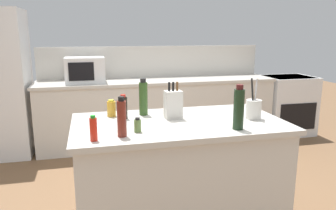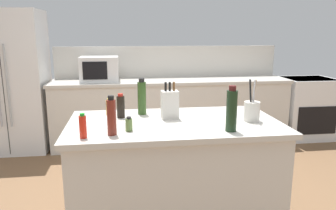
{
  "view_description": "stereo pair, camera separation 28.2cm",
  "coord_description": "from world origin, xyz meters",
  "px_view_note": "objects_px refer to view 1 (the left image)",
  "views": [
    {
      "loc": [
        -0.65,
        -2.33,
        1.61
      ],
      "look_at": [
        0.0,
        0.35,
        0.99
      ],
      "focal_mm": 35.0,
      "sensor_mm": 36.0,
      "label": 1
    },
    {
      "loc": [
        -0.37,
        -2.38,
        1.61
      ],
      "look_at": [
        0.0,
        0.35,
        0.99
      ],
      "focal_mm": 35.0,
      "sensor_mm": 36.0,
      "label": 2
    }
  ],
  "objects_px": {
    "vinegar_bottle": "(122,118)",
    "honey_jar": "(111,109)",
    "knife_block": "(173,104)",
    "wine_bottle": "(239,108)",
    "hot_sauce_bottle": "(93,129)",
    "microwave": "(85,70)",
    "soy_sauce_bottle": "(123,107)",
    "range_oven": "(286,104)",
    "utensil_crock": "(254,108)",
    "olive_oil_bottle": "(143,98)",
    "spice_jar_oregano": "(138,125)"
  },
  "relations": [
    {
      "from": "vinegar_bottle",
      "to": "honey_jar",
      "type": "bearing_deg",
      "value": 93.11
    },
    {
      "from": "knife_block",
      "to": "honey_jar",
      "type": "relative_size",
      "value": 2.12
    },
    {
      "from": "wine_bottle",
      "to": "honey_jar",
      "type": "relative_size",
      "value": 2.31
    },
    {
      "from": "hot_sauce_bottle",
      "to": "honey_jar",
      "type": "bearing_deg",
      "value": 75.51
    },
    {
      "from": "microwave",
      "to": "soy_sauce_bottle",
      "type": "relative_size",
      "value": 2.66
    },
    {
      "from": "knife_block",
      "to": "vinegar_bottle",
      "type": "xyz_separation_m",
      "value": [
        -0.44,
        -0.36,
        0.01
      ]
    },
    {
      "from": "microwave",
      "to": "hot_sauce_bottle",
      "type": "distance_m",
      "value": 2.52
    },
    {
      "from": "range_oven",
      "to": "soy_sauce_bottle",
      "type": "xyz_separation_m",
      "value": [
        -2.81,
        -2.03,
        0.56
      ]
    },
    {
      "from": "microwave",
      "to": "utensil_crock",
      "type": "relative_size",
      "value": 1.61
    },
    {
      "from": "microwave",
      "to": "vinegar_bottle",
      "type": "xyz_separation_m",
      "value": [
        0.24,
        -2.47,
        -0.04
      ]
    },
    {
      "from": "utensil_crock",
      "to": "olive_oil_bottle",
      "type": "xyz_separation_m",
      "value": [
        -0.82,
        0.33,
        0.06
      ]
    },
    {
      "from": "utensil_crock",
      "to": "vinegar_bottle",
      "type": "xyz_separation_m",
      "value": [
        -1.05,
        -0.21,
        0.04
      ]
    },
    {
      "from": "vinegar_bottle",
      "to": "utensil_crock",
      "type": "bearing_deg",
      "value": 11.16
    },
    {
      "from": "utensil_crock",
      "to": "olive_oil_bottle",
      "type": "height_order",
      "value": "utensil_crock"
    },
    {
      "from": "microwave",
      "to": "spice_jar_oregano",
      "type": "xyz_separation_m",
      "value": [
        0.35,
        -2.4,
        -0.12
      ]
    },
    {
      "from": "utensil_crock",
      "to": "wine_bottle",
      "type": "bearing_deg",
      "value": -136.03
    },
    {
      "from": "microwave",
      "to": "wine_bottle",
      "type": "bearing_deg",
      "value": -67.27
    },
    {
      "from": "range_oven",
      "to": "honey_jar",
      "type": "bearing_deg",
      "value": -146.34
    },
    {
      "from": "knife_block",
      "to": "honey_jar",
      "type": "xyz_separation_m",
      "value": [
        -0.47,
        0.18,
        -0.05
      ]
    },
    {
      "from": "utensil_crock",
      "to": "wine_bottle",
      "type": "distance_m",
      "value": 0.34
    },
    {
      "from": "spice_jar_oregano",
      "to": "soy_sauce_bottle",
      "type": "height_order",
      "value": "soy_sauce_bottle"
    },
    {
      "from": "wine_bottle",
      "to": "vinegar_bottle",
      "type": "bearing_deg",
      "value": 178.18
    },
    {
      "from": "olive_oil_bottle",
      "to": "knife_block",
      "type": "bearing_deg",
      "value": -39.11
    },
    {
      "from": "soy_sauce_bottle",
      "to": "wine_bottle",
      "type": "xyz_separation_m",
      "value": [
        0.75,
        -0.47,
        0.06
      ]
    },
    {
      "from": "range_oven",
      "to": "vinegar_bottle",
      "type": "relative_size",
      "value": 3.47
    },
    {
      "from": "hot_sauce_bottle",
      "to": "spice_jar_oregano",
      "type": "xyz_separation_m",
      "value": [
        0.29,
        0.12,
        -0.03
      ]
    },
    {
      "from": "spice_jar_oregano",
      "to": "utensil_crock",
      "type": "bearing_deg",
      "value": 8.12
    },
    {
      "from": "microwave",
      "to": "honey_jar",
      "type": "height_order",
      "value": "microwave"
    },
    {
      "from": "olive_oil_bottle",
      "to": "soy_sauce_bottle",
      "type": "distance_m",
      "value": 0.2
    },
    {
      "from": "range_oven",
      "to": "microwave",
      "type": "xyz_separation_m",
      "value": [
        -3.11,
        0.0,
        0.64
      ]
    },
    {
      "from": "hot_sauce_bottle",
      "to": "honey_jar",
      "type": "distance_m",
      "value": 0.61
    },
    {
      "from": "knife_block",
      "to": "wine_bottle",
      "type": "height_order",
      "value": "wine_bottle"
    },
    {
      "from": "spice_jar_oregano",
      "to": "honey_jar",
      "type": "distance_m",
      "value": 0.49
    },
    {
      "from": "soy_sauce_bottle",
      "to": "vinegar_bottle",
      "type": "height_order",
      "value": "vinegar_bottle"
    },
    {
      "from": "wine_bottle",
      "to": "honey_jar",
      "type": "bearing_deg",
      "value": 145.77
    },
    {
      "from": "spice_jar_oregano",
      "to": "hot_sauce_bottle",
      "type": "bearing_deg",
      "value": -158.23
    },
    {
      "from": "hot_sauce_bottle",
      "to": "microwave",
      "type": "bearing_deg",
      "value": 91.3
    },
    {
      "from": "range_oven",
      "to": "olive_oil_bottle",
      "type": "distance_m",
      "value": 3.33
    },
    {
      "from": "hot_sauce_bottle",
      "to": "spice_jar_oregano",
      "type": "bearing_deg",
      "value": 21.77
    },
    {
      "from": "utensil_crock",
      "to": "spice_jar_oregano",
      "type": "xyz_separation_m",
      "value": [
        -0.94,
        -0.13,
        -0.04
      ]
    },
    {
      "from": "microwave",
      "to": "knife_block",
      "type": "height_order",
      "value": "microwave"
    },
    {
      "from": "microwave",
      "to": "utensil_crock",
      "type": "bearing_deg",
      "value": -60.38
    },
    {
      "from": "knife_block",
      "to": "wine_bottle",
      "type": "xyz_separation_m",
      "value": [
        0.37,
        -0.39,
        0.04
      ]
    },
    {
      "from": "microwave",
      "to": "hot_sauce_bottle",
      "type": "xyz_separation_m",
      "value": [
        0.06,
        -2.52,
        -0.09
      ]
    },
    {
      "from": "microwave",
      "to": "spice_jar_oregano",
      "type": "distance_m",
      "value": 2.43
    },
    {
      "from": "range_oven",
      "to": "honey_jar",
      "type": "relative_size",
      "value": 6.71
    },
    {
      "from": "knife_block",
      "to": "spice_jar_oregano",
      "type": "bearing_deg",
      "value": -141.1
    },
    {
      "from": "range_oven",
      "to": "olive_oil_bottle",
      "type": "bearing_deg",
      "value": -143.65
    },
    {
      "from": "soy_sauce_bottle",
      "to": "wine_bottle",
      "type": "relative_size",
      "value": 0.61
    },
    {
      "from": "microwave",
      "to": "wine_bottle",
      "type": "height_order",
      "value": "microwave"
    }
  ]
}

